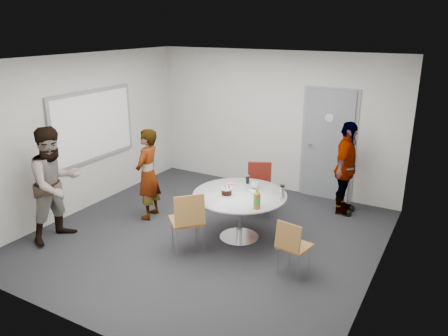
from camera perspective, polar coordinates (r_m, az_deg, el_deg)
The scene contains 15 objects.
floor at distance 6.92m, azimuth -2.18°, elevation -8.88°, with size 5.00×5.00×0.00m, color black.
ceiling at distance 6.16m, azimuth -2.49°, elevation 14.02°, with size 5.00×5.00×0.00m, color silver.
wall_back at distance 8.57m, azimuth 6.53°, elevation 6.04°, with size 5.00×5.00×0.00m, color #B9B8B0.
wall_left at distance 7.97m, azimuth -17.85°, elevation 4.33°, with size 5.00×5.00×0.00m, color #B9B8B0.
wall_right at distance 5.58m, azimuth 20.11°, elevation -1.82°, with size 5.00×5.00×0.00m, color #B9B8B0.
wall_front at distance 4.61m, azimuth -18.94°, elevation -5.94°, with size 5.00×5.00×0.00m, color #B9B8B0.
door at distance 8.28m, azimuth 13.42°, elevation 2.90°, with size 1.02×0.17×2.12m.
whiteboard at distance 8.06m, azimuth -16.69°, elevation 5.31°, with size 0.04×1.90×1.25m.
table at distance 6.59m, azimuth 2.20°, elevation -4.23°, with size 1.41×1.41×1.03m.
chair_near_left at distance 6.19m, azimuth -4.74°, elevation -6.42°, with size 0.66×0.65×0.94m.
chair_near_right at distance 5.78m, azimuth 8.84°, elevation -9.69°, with size 0.43×0.46×0.78m.
chair_far at distance 7.58m, azimuth 4.64°, elevation -1.91°, with size 0.57×0.60×0.90m.
person_main at distance 7.39m, azimuth -9.92°, elevation -0.81°, with size 0.56×0.37×1.54m, color #A5C6EA.
person_left at distance 6.99m, azimuth -21.16°, elevation -2.00°, with size 0.86×0.67×1.76m, color white.
person_right at distance 7.73m, azimuth 15.60°, elevation -0.04°, with size 0.95×0.40×1.62m, color black.
Camera 1 is at (3.24, -5.22, 3.18)m, focal length 35.00 mm.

